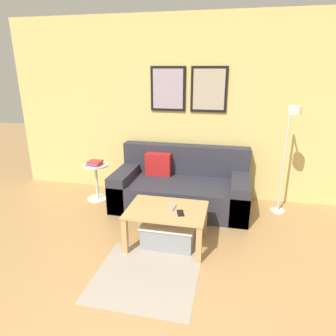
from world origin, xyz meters
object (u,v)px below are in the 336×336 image
Objects in this scene: remote_control at (173,207)px; cell_phone at (180,213)px; couch at (181,187)px; book_stack at (95,163)px; storage_bin at (169,233)px; coffee_table at (167,216)px; floor_lamp at (288,147)px; side_table at (97,179)px.

cell_phone is (0.10, -0.10, -0.01)m from remote_control.
couch reaches higher than book_stack.
remote_control is at bearing -85.36° from couch.
cell_phone reaches higher than storage_bin.
cell_phone is (0.16, -0.07, 0.08)m from coffee_table.
book_stack reaches higher than coffee_table.
floor_lamp is (1.30, 0.94, 0.60)m from coffee_table.
coffee_table is (0.02, -1.00, 0.07)m from couch.
storage_bin is at bearing 2.24° from coffee_table.
side_table is at bearing 143.35° from coffee_table.
book_stack is 1.60m from remote_control.
book_stack reaches higher than side_table.
cell_phone is (0.18, -1.06, 0.15)m from couch.
floor_lamp reaches higher than storage_bin.
floor_lamp is at bearing 0.34° from book_stack.
book_stack is (-1.26, 0.93, 0.22)m from coffee_table.
storage_bin is at bearing -143.58° from floor_lamp.
storage_bin is 1.78m from floor_lamp.
remote_control is (1.32, -0.90, -0.13)m from book_stack.
floor_lamp is at bearing 0.17° from side_table.
coffee_table is at bearing 140.54° from cell_phone.
remote_control is at bearing 118.67° from cell_phone.
coffee_table is at bearing -36.65° from side_table.
book_stack is at bearing 128.38° from cell_phone.
couch is 1.24m from side_table.
storage_bin is (0.04, -1.00, -0.14)m from couch.
coffee_table is 5.63× the size of remote_control.
floor_lamp is at bearing 36.42° from storage_bin.
floor_lamp is at bearing 24.97° from cell_phone.
storage_bin is 0.30m from remote_control.
book_stack is at bearing -179.66° from floor_lamp.
floor_lamp is 10.31× the size of cell_phone.
storage_bin is 0.33m from cell_phone.
remote_control is (0.06, 0.03, 0.09)m from coffee_table.
side_table reaches higher than coffee_table.
floor_lamp is 9.62× the size of remote_control.
cell_phone is (1.42, -1.00, 0.10)m from side_table.
coffee_table is 0.21m from storage_bin.
floor_lamp reaches higher than coffee_table.
side_table reaches higher than cell_phone.
floor_lamp is at bearing 39.86° from remote_control.
floor_lamp is at bearing 35.98° from coffee_table.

